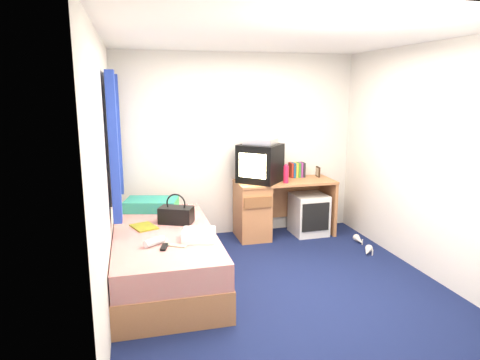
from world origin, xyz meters
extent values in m
plane|color=#0C1438|center=(0.00, 0.00, 0.00)|extent=(3.40, 3.40, 0.00)
plane|color=white|center=(0.00, 0.00, 2.40)|extent=(3.40, 3.40, 0.00)
plane|color=silver|center=(0.00, 1.70, 1.20)|extent=(3.20, 0.00, 3.20)
plane|color=silver|center=(0.00, -1.70, 1.20)|extent=(3.20, 0.00, 3.20)
plane|color=silver|center=(-1.60, 0.00, 1.20)|extent=(0.00, 3.40, 3.40)
plane|color=silver|center=(1.60, 0.00, 1.20)|extent=(0.00, 3.40, 3.40)
cube|color=#B6794C|center=(-1.10, 0.36, 0.15)|extent=(1.00, 2.00, 0.30)
cube|color=brown|center=(-0.60, -0.04, 0.16)|extent=(0.02, 0.70, 0.18)
cube|color=silver|center=(-1.10, 0.36, 0.42)|extent=(0.98, 1.98, 0.24)
cube|color=#176399|center=(-1.18, 1.17, 0.60)|extent=(0.67, 0.52, 0.13)
cube|color=#B6794C|center=(0.57, 1.42, 0.73)|extent=(1.30, 0.55, 0.03)
cube|color=#B6794C|center=(0.12, 1.42, 0.36)|extent=(0.40, 0.52, 0.72)
cube|color=#B6794C|center=(1.20, 1.42, 0.36)|extent=(0.04, 0.52, 0.72)
cube|color=#B6794C|center=(0.82, 1.67, 0.45)|extent=(0.78, 0.03, 0.55)
cube|color=silver|center=(0.91, 1.38, 0.28)|extent=(0.45, 0.45, 0.55)
cube|color=black|center=(0.23, 1.44, 1.00)|extent=(0.67, 0.67, 0.49)
cube|color=beige|center=(0.08, 1.27, 1.00)|extent=(0.29, 0.26, 0.30)
cube|color=silver|center=(0.23, 1.44, 1.28)|extent=(0.47, 0.46, 0.07)
cube|color=maroon|center=(0.72, 1.60, 0.85)|extent=(0.03, 0.13, 0.20)
cube|color=navy|center=(0.76, 1.60, 0.85)|extent=(0.03, 0.13, 0.20)
cube|color=gold|center=(0.79, 1.60, 0.85)|extent=(0.03, 0.13, 0.20)
cube|color=#337F33|center=(0.83, 1.60, 0.85)|extent=(0.03, 0.13, 0.20)
cube|color=#7F337F|center=(0.86, 1.60, 0.85)|extent=(0.03, 0.13, 0.20)
cube|color=#262626|center=(0.90, 1.60, 0.85)|extent=(0.03, 0.13, 0.20)
cube|color=black|center=(1.10, 1.55, 0.82)|extent=(0.03, 0.12, 0.14)
cylinder|color=#C21B40|center=(0.53, 1.28, 0.86)|extent=(0.09, 0.09, 0.22)
cylinder|color=silver|center=(0.41, 1.51, 0.85)|extent=(0.06, 0.06, 0.20)
cube|color=black|center=(-0.95, 0.59, 0.63)|extent=(0.40, 0.32, 0.17)
torus|color=black|center=(-0.95, 0.59, 0.75)|extent=(0.20, 0.10, 0.21)
cube|color=white|center=(-0.80, 0.01, 0.59)|extent=(0.35, 0.31, 0.10)
cube|color=yellow|center=(-1.29, 0.52, 0.55)|extent=(0.30, 0.34, 0.01)
cylinder|color=silver|center=(-1.22, -0.03, 0.58)|extent=(0.20, 0.17, 0.07)
cube|color=orange|center=(-1.03, -0.09, 0.55)|extent=(0.22, 0.17, 0.01)
cube|color=black|center=(-1.13, -0.12, 0.55)|extent=(0.09, 0.17, 0.02)
cube|color=silver|center=(-1.58, 0.90, 1.45)|extent=(0.02, 0.90, 1.10)
cube|color=white|center=(-1.57, 0.90, 2.04)|extent=(0.06, 1.06, 0.08)
cube|color=white|center=(-1.57, 0.90, 0.86)|extent=(0.06, 1.06, 0.08)
cube|color=navy|center=(-1.53, 0.31, 1.40)|extent=(0.08, 0.24, 1.40)
cube|color=navy|center=(-1.53, 1.49, 1.40)|extent=(0.08, 0.24, 1.40)
cone|color=silver|center=(1.39, 0.87, 0.04)|extent=(0.12, 0.23, 0.09)
cone|color=silver|center=(1.30, 0.50, 0.04)|extent=(0.21, 0.23, 0.09)
camera|label=1|loc=(-1.36, -3.78, 1.93)|focal=32.00mm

